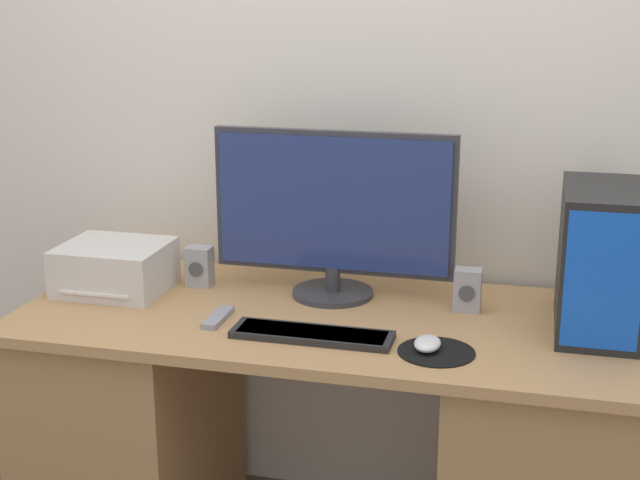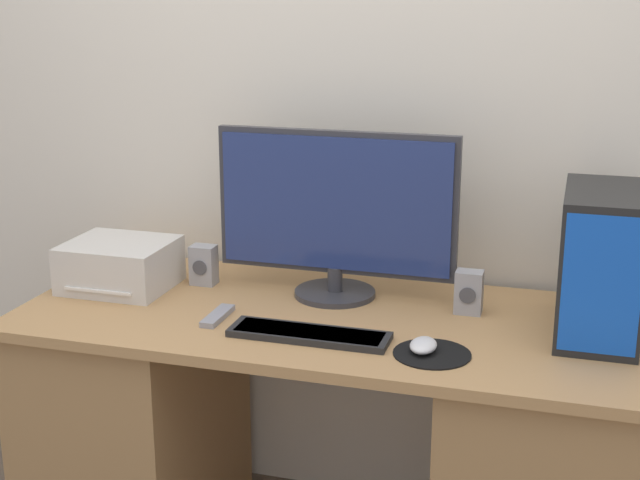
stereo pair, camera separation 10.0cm
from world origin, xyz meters
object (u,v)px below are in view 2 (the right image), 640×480
Objects in this scene: keyboard at (309,334)px; computer_tower at (601,263)px; monitor at (336,210)px; printer at (120,265)px; speaker_right at (469,292)px; speaker_left at (204,265)px; mouse at (423,345)px; remote_control at (218,316)px.

computer_tower is (0.71, 0.25, 0.18)m from keyboard.
keyboard is at bearing -85.84° from monitor.
monitor is 1.84× the size of computer_tower.
speaker_right is at bearing 4.29° from printer.
keyboard is 0.55m from speaker_left.
speaker_left is at bearing 155.55° from mouse.
keyboard is 2.70× the size of remote_control.
monitor is 0.46m from speaker_left.
speaker_right is (-0.34, 0.06, -0.13)m from computer_tower.
mouse is 1.00m from printer.
keyboard is at bearing -11.93° from remote_control.
printer reaches higher than mouse.
monitor reaches higher than speaker_left.
remote_control is (-0.58, 0.07, -0.01)m from mouse.
speaker_right is at bearing -5.16° from monitor.
mouse is 0.33m from speaker_right.
printer is (-0.64, -0.11, -0.19)m from monitor.
computer_tower is at bearing 19.08° from keyboard.
computer_tower is 1.16m from speaker_left.
computer_tower is (0.41, 0.26, 0.17)m from mouse.
remote_control is at bearing -159.60° from speaker_right.
keyboard is 0.78m from computer_tower.
monitor is 0.75m from computer_tower.
monitor reaches higher than remote_control.
mouse is at bearing -2.33° from keyboard.
speaker_right is (1.04, 0.08, -0.01)m from printer.
monitor is 5.80× the size of speaker_left.
keyboard is 1.37× the size of printer.
printer reaches higher than remote_control.
speaker_right is (0.40, -0.04, -0.20)m from monitor.
mouse is at bearing -47.08° from monitor.
mouse is at bearing -13.72° from printer.
mouse is 0.32× the size of printer.
speaker_right is (0.37, 0.30, 0.05)m from keyboard.
speaker_left is at bearing 23.38° from printer.
monitor is 4.52× the size of remote_control.
computer_tower is 0.37m from speaker_right.
monitor is 0.68m from printer.
mouse is 0.81m from speaker_left.
remote_control is (0.39, -0.17, -0.06)m from printer.
speaker_left is at bearing 120.56° from remote_control.
speaker_right is at bearing 39.17° from keyboard.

